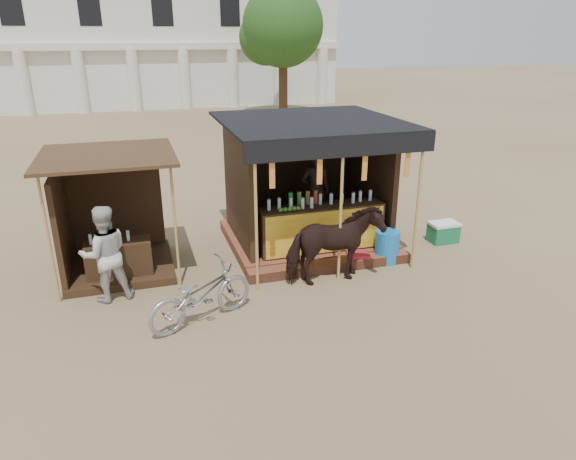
# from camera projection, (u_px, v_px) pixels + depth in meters

# --- Properties ---
(ground) EXTENTS (120.00, 120.00, 0.00)m
(ground) POSITION_uv_depth(u_px,v_px,m) (317.00, 328.00, 8.25)
(ground) COLOR #846B4C
(ground) RESTS_ON ground
(main_stall) EXTENTS (3.60, 3.61, 2.78)m
(main_stall) POSITION_uv_depth(u_px,v_px,m) (309.00, 200.00, 11.16)
(main_stall) COLOR brown
(main_stall) RESTS_ON ground
(secondary_stall) EXTENTS (2.40, 2.40, 2.38)m
(secondary_stall) POSITION_uv_depth(u_px,v_px,m) (108.00, 230.00, 9.96)
(secondary_stall) COLOR #352113
(secondary_stall) RESTS_ON ground
(cow) EXTENTS (1.82, 0.93, 1.49)m
(cow) POSITION_uv_depth(u_px,v_px,m) (334.00, 246.00, 9.49)
(cow) COLOR black
(cow) RESTS_ON ground
(motorbike) EXTENTS (1.98, 1.34, 0.99)m
(motorbike) POSITION_uv_depth(u_px,v_px,m) (201.00, 295.00, 8.26)
(motorbike) COLOR #95959D
(motorbike) RESTS_ON ground
(bystander) EXTENTS (0.94, 0.79, 1.74)m
(bystander) POSITION_uv_depth(u_px,v_px,m) (105.00, 254.00, 8.85)
(bystander) COLOR #B8B8B2
(bystander) RESTS_ON ground
(blue_barrel) EXTENTS (0.57, 0.57, 0.67)m
(blue_barrel) POSITION_uv_depth(u_px,v_px,m) (387.00, 247.00, 10.53)
(blue_barrel) COLOR blue
(blue_barrel) RESTS_ON ground
(red_crate) EXTENTS (0.49, 0.45, 0.27)m
(red_crate) POSITION_uv_depth(u_px,v_px,m) (358.00, 259.00, 10.43)
(red_crate) COLOR maroon
(red_crate) RESTS_ON ground
(cooler) EXTENTS (0.64, 0.44, 0.46)m
(cooler) POSITION_uv_depth(u_px,v_px,m) (443.00, 232.00, 11.58)
(cooler) COLOR #17683F
(cooler) RESTS_ON ground
(background_building) EXTENTS (26.00, 7.45, 8.18)m
(background_building) POSITION_uv_depth(u_px,v_px,m) (129.00, 41.00, 32.98)
(background_building) COLOR silver
(background_building) RESTS_ON ground
(tree) EXTENTS (4.50, 4.40, 7.00)m
(tree) POSITION_uv_depth(u_px,v_px,m) (279.00, 29.00, 27.93)
(tree) COLOR #382314
(tree) RESTS_ON ground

